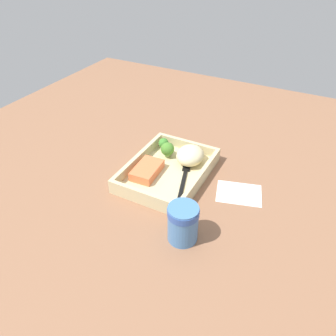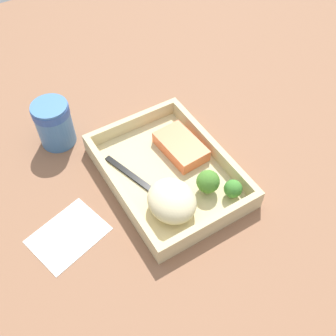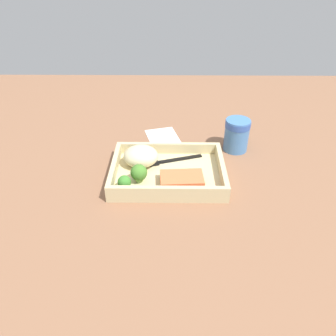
% 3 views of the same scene
% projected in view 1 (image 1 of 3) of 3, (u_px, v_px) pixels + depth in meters
% --- Properties ---
extents(ground_plane, '(1.60, 1.60, 0.02)m').
position_uv_depth(ground_plane, '(168.00, 178.00, 0.96)').
color(ground_plane, brown).
extents(takeout_tray, '(0.29, 0.21, 0.01)m').
position_uv_depth(takeout_tray, '(168.00, 174.00, 0.95)').
color(takeout_tray, '#CABA89').
rests_on(takeout_tray, ground_plane).
extents(tray_rim, '(0.29, 0.21, 0.03)m').
position_uv_depth(tray_rim, '(168.00, 168.00, 0.94)').
color(tray_rim, '#CABA89').
rests_on(tray_rim, takeout_tray).
extents(salmon_fillet, '(0.11, 0.07, 0.03)m').
position_uv_depth(salmon_fillet, '(147.00, 170.00, 0.94)').
color(salmon_fillet, '#F06F41').
rests_on(salmon_fillet, takeout_tray).
extents(mashed_potatoes, '(0.09, 0.08, 0.05)m').
position_uv_depth(mashed_potatoes, '(190.00, 155.00, 0.97)').
color(mashed_potatoes, beige).
rests_on(mashed_potatoes, takeout_tray).
extents(broccoli_floret_1, '(0.04, 0.04, 0.05)m').
position_uv_depth(broccoli_floret_1, '(168.00, 149.00, 1.00)').
color(broccoli_floret_1, '#7FA35A').
rests_on(broccoli_floret_1, takeout_tray).
extents(broccoli_floret_2, '(0.03, 0.03, 0.04)m').
position_uv_depth(broccoli_floret_2, '(164.00, 143.00, 1.04)').
color(broccoli_floret_2, '#76A254').
rests_on(broccoli_floret_2, takeout_tray).
extents(fork, '(0.16, 0.06, 0.00)m').
position_uv_depth(fork, '(184.00, 178.00, 0.92)').
color(fork, black).
rests_on(fork, takeout_tray).
extents(paper_cup, '(0.07, 0.07, 0.10)m').
position_uv_depth(paper_cup, '(183.00, 222.00, 0.73)').
color(paper_cup, '#4477B1').
rests_on(paper_cup, ground_plane).
extents(receipt_slip, '(0.12, 0.14, 0.00)m').
position_uv_depth(receipt_slip, '(239.00, 193.00, 0.89)').
color(receipt_slip, white).
rests_on(receipt_slip, ground_plane).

